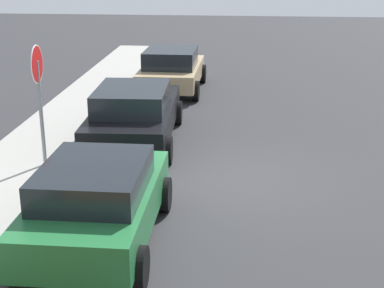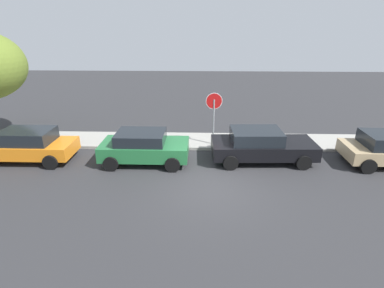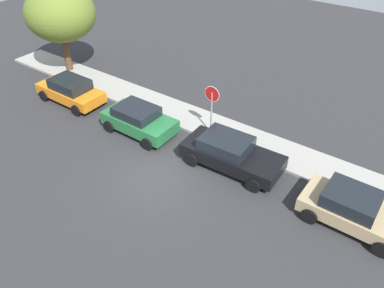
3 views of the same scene
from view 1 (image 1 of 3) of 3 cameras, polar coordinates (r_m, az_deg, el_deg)
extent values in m
plane|color=#2D2D30|center=(12.42, 3.74, -3.41)|extent=(60.00, 60.00, 0.00)
cube|color=#9E9B93|center=(13.29, -16.40, -2.34)|extent=(32.00, 2.17, 0.14)
cylinder|color=gray|center=(12.88, -14.39, 2.53)|extent=(0.08, 0.08, 2.42)
cylinder|color=white|center=(12.62, -14.81, 7.49)|extent=(0.80, 0.06, 0.80)
cylinder|color=red|center=(12.62, -14.81, 7.49)|extent=(0.75, 0.06, 0.75)
cube|color=black|center=(14.65, -5.56, 2.56)|extent=(4.62, 2.05, 0.61)
cube|color=black|center=(14.17, -5.84, 4.40)|extent=(2.23, 1.74, 0.54)
cylinder|color=black|center=(16.36, -8.02, 3.13)|extent=(0.65, 0.24, 0.64)
cylinder|color=black|center=(16.11, -1.40, 3.06)|extent=(0.65, 0.24, 0.64)
cylinder|color=black|center=(13.47, -10.45, -0.44)|extent=(0.65, 0.24, 0.64)
cylinder|color=black|center=(13.16, -2.44, -0.59)|extent=(0.65, 0.24, 0.64)
cube|color=#236B38|center=(9.75, -9.10, -6.05)|extent=(3.83, 1.83, 0.64)
cube|color=black|center=(9.40, -9.50, -3.33)|extent=(2.10, 1.60, 0.48)
cylinder|color=black|center=(8.59, -5.17, -11.84)|extent=(0.64, 0.22, 0.64)
cylinder|color=black|center=(9.07, -16.68, -10.85)|extent=(0.64, 0.22, 0.64)
cylinder|color=black|center=(10.87, -2.71, -4.90)|extent=(0.64, 0.22, 0.64)
cylinder|color=black|center=(11.25, -11.89, -4.45)|extent=(0.64, 0.22, 0.64)
cube|color=tan|center=(19.87, -1.98, 6.87)|extent=(3.91, 1.91, 0.56)
cube|color=black|center=(19.56, -2.08, 8.35)|extent=(1.98, 1.66, 0.56)
cylinder|color=black|center=(21.34, -3.98, 6.94)|extent=(0.64, 0.23, 0.64)
cylinder|color=black|center=(21.11, 1.03, 6.85)|extent=(0.64, 0.23, 0.64)
cylinder|color=black|center=(18.81, -5.33, 5.29)|extent=(0.64, 0.23, 0.64)
cylinder|color=black|center=(18.54, 0.34, 5.17)|extent=(0.64, 0.23, 0.64)
camera|label=2|loc=(14.81, 49.47, 16.88)|focal=28.00mm
camera|label=3|loc=(22.89, 34.17, 32.29)|focal=35.00mm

